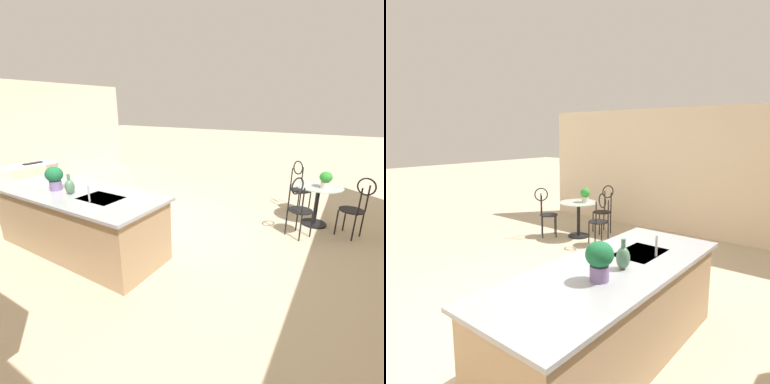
# 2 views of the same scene
# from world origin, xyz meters

# --- Properties ---
(ground_plane) EXTENTS (40.00, 40.00, 0.00)m
(ground_plane) POSITION_xyz_m (0.00, 0.00, 0.00)
(ground_plane) COLOR beige
(wall_left_window) EXTENTS (0.12, 7.80, 2.70)m
(wall_left_window) POSITION_xyz_m (-4.26, 0.00, 1.35)
(wall_left_window) COLOR beige
(wall_left_window) RESTS_ON ground
(kitchen_island) EXTENTS (2.80, 1.06, 0.92)m
(kitchen_island) POSITION_xyz_m (0.30, 0.85, 0.46)
(kitchen_island) COLOR tan
(kitchen_island) RESTS_ON ground
(bistro_table) EXTENTS (0.80, 0.80, 0.74)m
(bistro_table) POSITION_xyz_m (-2.64, -1.94, 0.45)
(bistro_table) COLOR black
(bistro_table) RESTS_ON ground
(chair_near_window) EXTENTS (0.54, 0.54, 1.04)m
(chair_near_window) POSITION_xyz_m (-2.22, -2.49, 0.57)
(chair_near_window) COLOR black
(chair_near_window) RESTS_ON ground
(chair_by_island) EXTENTS (0.52, 0.50, 1.04)m
(chair_by_island) POSITION_xyz_m (-3.24, -1.71, 0.57)
(chair_by_island) COLOR black
(chair_by_island) RESTS_ON ground
(chair_toward_desk) EXTENTS (0.51, 0.52, 1.04)m
(chair_toward_desk) POSITION_xyz_m (-2.44, -1.25, 0.57)
(chair_toward_desk) COLOR black
(chair_toward_desk) RESTS_ON ground
(sink_faucet) EXTENTS (0.02, 0.02, 0.22)m
(sink_faucet) POSITION_xyz_m (-0.25, 1.03, 1.03)
(sink_faucet) COLOR #B2B5BA
(sink_faucet) RESTS_ON kitchen_island
(potted_plant_on_table) EXTENTS (0.21, 0.21, 0.29)m
(potted_plant_on_table) POSITION_xyz_m (-2.73, -1.84, 0.91)
(potted_plant_on_table) COLOR beige
(potted_plant_on_table) RESTS_ON bistro_table
(potted_plant_counter_near) EXTENTS (0.25, 0.25, 0.35)m
(potted_plant_counter_near) POSITION_xyz_m (0.60, 0.93, 1.12)
(potted_plant_counter_near) COLOR #7A669E
(potted_plant_counter_near) RESTS_ON kitchen_island
(vase_on_counter) EXTENTS (0.13, 0.13, 0.29)m
(vase_on_counter) POSITION_xyz_m (0.25, 0.95, 1.03)
(vase_on_counter) COLOR #4C7A5B
(vase_on_counter) RESTS_ON kitchen_island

